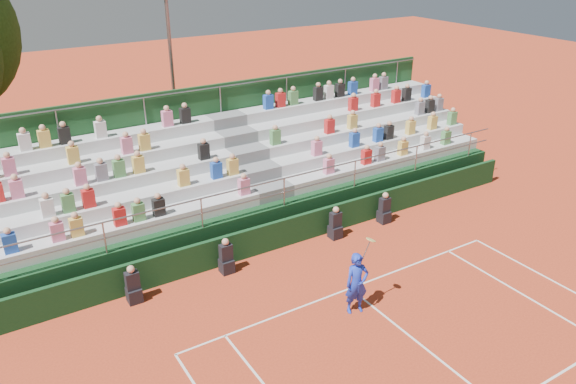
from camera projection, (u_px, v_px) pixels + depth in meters
ground at (350, 289)px, 16.66m from camera, size 90.00×90.00×0.00m
courtside_wall at (293, 230)px, 18.93m from camera, size 20.00×0.15×1.00m
line_officials at (279, 243)px, 18.20m from camera, size 9.69×0.40×1.19m
grandstand at (247, 182)px, 21.19m from camera, size 20.00×5.20×4.40m
tennis_player at (357, 283)px, 15.31m from camera, size 0.90×0.58×2.22m
floodlight_mast at (171, 64)px, 24.18m from camera, size 0.60×0.25×7.70m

